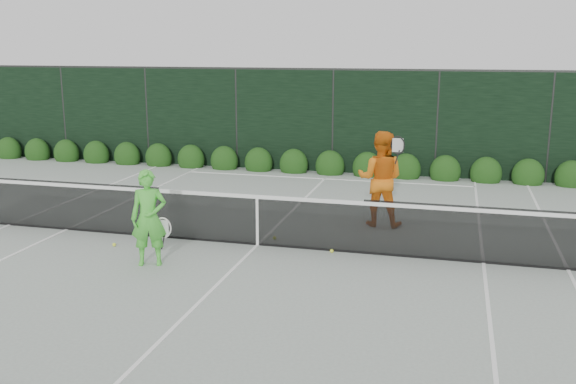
# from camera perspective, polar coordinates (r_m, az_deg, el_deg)

# --- Properties ---
(ground) EXTENTS (80.00, 80.00, 0.00)m
(ground) POSITION_cam_1_polar(r_m,az_deg,el_deg) (12.22, -2.72, -4.74)
(ground) COLOR gray
(ground) RESTS_ON ground
(tennis_net) EXTENTS (12.90, 0.10, 1.07)m
(tennis_net) POSITION_cam_1_polar(r_m,az_deg,el_deg) (12.07, -2.85, -2.33)
(tennis_net) COLOR black
(tennis_net) RESTS_ON ground
(player_woman) EXTENTS (0.71, 0.58, 1.66)m
(player_woman) POSITION_cam_1_polar(r_m,az_deg,el_deg) (11.19, -12.26, -2.27)
(player_woman) COLOR #4CCB3B
(player_woman) RESTS_ON ground
(player_man) EXTENTS (1.00, 0.79, 1.99)m
(player_man) POSITION_cam_1_polar(r_m,az_deg,el_deg) (13.45, 8.21, 1.18)
(player_man) COLOR orange
(player_man) RESTS_ON ground
(court_lines) EXTENTS (11.03, 23.83, 0.01)m
(court_lines) POSITION_cam_1_polar(r_m,az_deg,el_deg) (12.21, -2.72, -4.72)
(court_lines) COLOR white
(court_lines) RESTS_ON ground
(windscreen_fence) EXTENTS (32.00, 21.07, 3.06)m
(windscreen_fence) POSITION_cam_1_polar(r_m,az_deg,el_deg) (9.35, -7.77, -0.73)
(windscreen_fence) COLOR black
(windscreen_fence) RESTS_ON ground
(hedge_row) EXTENTS (31.66, 0.65, 0.94)m
(hedge_row) POSITION_cam_1_polar(r_m,az_deg,el_deg) (18.91, 3.75, 2.31)
(hedge_row) COLOR #17340E
(hedge_row) RESTS_ON ground
(tennis_balls) EXTENTS (4.11, 1.26, 0.07)m
(tennis_balls) POSITION_cam_1_polar(r_m,az_deg,el_deg) (12.48, -6.56, -4.26)
(tennis_balls) COLOR #E7F436
(tennis_balls) RESTS_ON ground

